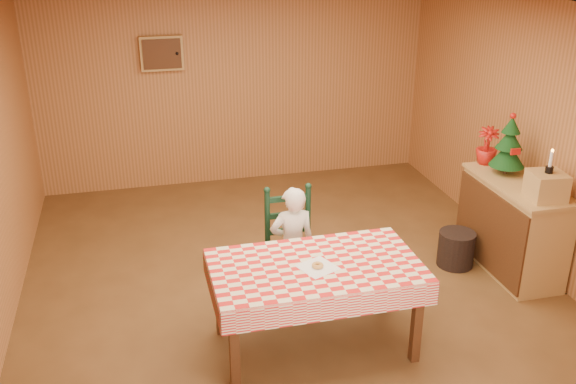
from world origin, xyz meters
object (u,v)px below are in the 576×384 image
object	(u,v)px
ladder_chair	(291,248)
storage_bin	(456,249)
christmas_tree	(509,146)
dining_table	(316,273)
shelf_unit	(512,226)
crate	(546,186)
seated_child	(292,245)

from	to	relation	value
ladder_chair	storage_bin	size ratio (longest dim) A/B	2.97
ladder_chair	christmas_tree	bearing A→B (deg)	6.07
dining_table	shelf_unit	distance (m)	2.39
crate	christmas_tree	world-z (taller)	christmas_tree
dining_table	seated_child	world-z (taller)	seated_child
christmas_tree	storage_bin	size ratio (longest dim) A/B	1.70
seated_child	ladder_chair	bearing A→B (deg)	-90.00
dining_table	crate	size ratio (longest dim) A/B	5.52
seated_child	shelf_unit	bearing A→B (deg)	-178.80
christmas_tree	storage_bin	distance (m)	1.14
christmas_tree	storage_bin	world-z (taller)	christmas_tree
seated_child	christmas_tree	xyz separation A→B (m)	(2.26, 0.30, 0.65)
seated_child	crate	world-z (taller)	crate
shelf_unit	storage_bin	bearing A→B (deg)	159.83
dining_table	ladder_chair	bearing A→B (deg)	90.00
crate	christmas_tree	distance (m)	0.67
dining_table	storage_bin	xyz separation A→B (m)	(1.77, 0.95, -0.51)
shelf_unit	christmas_tree	distance (m)	0.79
ladder_chair	seated_child	bearing A→B (deg)	-90.00
seated_child	storage_bin	world-z (taller)	seated_child
seated_child	storage_bin	distance (m)	1.82
dining_table	ladder_chair	world-z (taller)	ladder_chair
dining_table	shelf_unit	bearing A→B (deg)	19.06
christmas_tree	storage_bin	bearing A→B (deg)	-171.49
dining_table	crate	bearing A→B (deg)	9.48
shelf_unit	christmas_tree	bearing A→B (deg)	88.02
ladder_chair	christmas_tree	world-z (taller)	christmas_tree
shelf_unit	christmas_tree	xyz separation A→B (m)	(0.01, 0.25, 0.74)
ladder_chair	crate	bearing A→B (deg)	-10.28
christmas_tree	seated_child	bearing A→B (deg)	-172.51
seated_child	crate	bearing A→B (deg)	171.12
seated_child	crate	distance (m)	2.34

